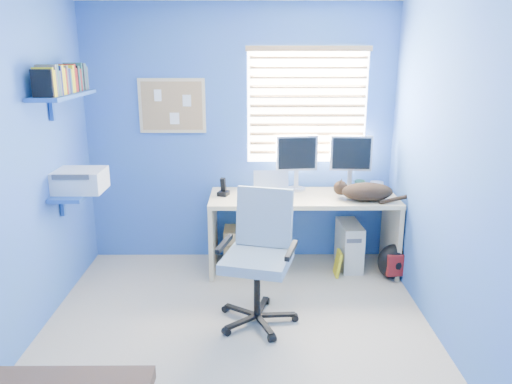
{
  "coord_description": "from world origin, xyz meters",
  "views": [
    {
      "loc": [
        0.12,
        -3.26,
        2.05
      ],
      "look_at": [
        0.15,
        0.65,
        0.95
      ],
      "focal_mm": 35.0,
      "sensor_mm": 36.0,
      "label": 1
    }
  ],
  "objects_px": {
    "laptop": "(272,186)",
    "cat": "(367,192)",
    "desk": "(302,233)",
    "office_chair": "(259,274)",
    "tower_pc": "(349,245)"
  },
  "relations": [
    {
      "from": "laptop",
      "to": "cat",
      "type": "relative_size",
      "value": 0.71
    },
    {
      "from": "desk",
      "to": "office_chair",
      "type": "bearing_deg",
      "value": -114.32
    },
    {
      "from": "laptop",
      "to": "cat",
      "type": "height_order",
      "value": "laptop"
    },
    {
      "from": "cat",
      "to": "tower_pc",
      "type": "relative_size",
      "value": 1.04
    },
    {
      "from": "office_chair",
      "to": "cat",
      "type": "bearing_deg",
      "value": 38.73
    },
    {
      "from": "desk",
      "to": "laptop",
      "type": "distance_m",
      "value": 0.57
    },
    {
      "from": "office_chair",
      "to": "tower_pc",
      "type": "bearing_deg",
      "value": 47.91
    },
    {
      "from": "desk",
      "to": "laptop",
      "type": "xyz_separation_m",
      "value": [
        -0.3,
        -0.06,
        0.48
      ]
    },
    {
      "from": "tower_pc",
      "to": "office_chair",
      "type": "xyz_separation_m",
      "value": [
        -0.9,
        -1.0,
        0.16
      ]
    },
    {
      "from": "desk",
      "to": "tower_pc",
      "type": "relative_size",
      "value": 3.91
    },
    {
      "from": "office_chair",
      "to": "desk",
      "type": "bearing_deg",
      "value": 65.68
    },
    {
      "from": "desk",
      "to": "office_chair",
      "type": "distance_m",
      "value": 1.05
    },
    {
      "from": "tower_pc",
      "to": "cat",
      "type": "bearing_deg",
      "value": -66.47
    },
    {
      "from": "desk",
      "to": "office_chair",
      "type": "xyz_separation_m",
      "value": [
        -0.43,
        -0.96,
        0.01
      ]
    },
    {
      "from": "laptop",
      "to": "office_chair",
      "type": "distance_m",
      "value": 1.02
    }
  ]
}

